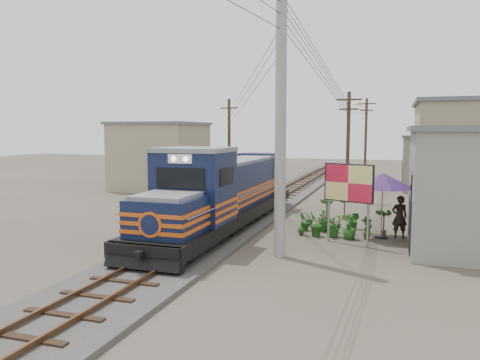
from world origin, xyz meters
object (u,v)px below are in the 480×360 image
(market_umbrella, at_px, (383,181))
(vendor, at_px, (399,217))
(locomotive, at_px, (225,194))
(billboard, at_px, (349,185))

(market_umbrella, bearing_deg, vendor, 18.73)
(vendor, bearing_deg, market_umbrella, 1.66)
(locomotive, bearing_deg, market_umbrella, 3.12)
(locomotive, relative_size, billboard, 4.66)
(locomotive, bearing_deg, vendor, 4.64)
(locomotive, bearing_deg, billboard, -11.55)
(market_umbrella, height_order, vendor, market_umbrella)
(market_umbrella, xyz_separation_m, vendor, (0.72, 0.24, -1.54))
(billboard, distance_m, market_umbrella, 1.99)
(billboard, relative_size, market_umbrella, 1.01)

